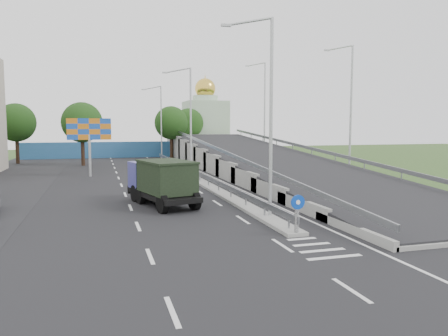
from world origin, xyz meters
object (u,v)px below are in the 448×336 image
object	(u,v)px
billboard	(89,132)
dump_truck	(162,180)
sign_bollard	(297,214)
lamp_post_mid	(189,115)
church	(205,123)
lamp_post_far	(160,118)
lamp_post_near	(268,107)

from	to	relation	value
billboard	dump_truck	world-z (taller)	billboard
sign_bollard	dump_truck	world-z (taller)	dump_truck
lamp_post_mid	church	world-z (taller)	church
lamp_post_far	billboard	xyz separation A→B (m)	(-9.11, -18.00, -1.62)
lamp_post_near	billboard	distance (m)	23.87
sign_bollard	church	size ratio (longest dim) A/B	0.12
lamp_post_mid	billboard	size ratio (longest dim) A/B	1.83
billboard	dump_truck	size ratio (longest dim) A/B	0.82
lamp_post_near	sign_bollard	bearing A→B (deg)	-91.64
lamp_post_far	church	bearing A→B (deg)	54.76
lamp_post_far	billboard	bearing A→B (deg)	-116.84
sign_bollard	lamp_post_near	distance (m)	6.12
lamp_post_mid	billboard	xyz separation A→B (m)	(-9.11, 2.00, -1.62)
lamp_post_mid	dump_truck	distance (m)	15.88
church	lamp_post_near	bearing A→B (deg)	-100.38
dump_truck	sign_bollard	bearing A→B (deg)	-78.39
sign_bollard	lamp_post_near	bearing A→B (deg)	88.36
sign_bollard	lamp_post_mid	xyz separation A→B (m)	(0.11, 23.83, 4.77)
sign_bollard	dump_truck	distance (m)	10.35
church	lamp_post_far	bearing A→B (deg)	-125.24
lamp_post_near	lamp_post_far	size ratio (longest dim) A/B	1.00
sign_bollard	dump_truck	size ratio (longest dim) A/B	0.25
lamp_post_near	lamp_post_far	world-z (taller)	same
church	lamp_post_mid	bearing A→B (deg)	-106.22
sign_bollard	lamp_post_near	xyz separation A→B (m)	(0.11, 3.83, 4.77)
sign_bollard	church	xyz separation A→B (m)	(10.00, 57.83, 4.28)
church	dump_truck	bearing A→B (deg)	-106.72
lamp_post_far	lamp_post_near	bearing A→B (deg)	-90.00
church	dump_truck	distance (m)	50.84
lamp_post_near	lamp_post_mid	world-z (taller)	same
lamp_post_far	church	xyz separation A→B (m)	(9.89, 14.00, -0.50)
church	billboard	xyz separation A→B (m)	(-19.00, -32.00, -1.12)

